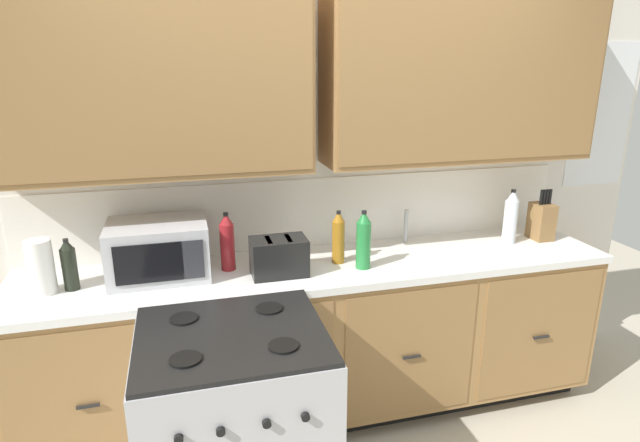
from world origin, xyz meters
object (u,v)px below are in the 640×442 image
bottle_red (227,242)px  microwave (159,250)px  bottle_dark (69,265)px  bottle_green (363,240)px  bottle_amber (338,238)px  paper_towel_roll (41,267)px  bottle_clear (511,217)px  knife_block (541,221)px  stove_range (237,431)px  toaster (279,257)px

bottle_red → microwave: bearing=179.7°
bottle_dark → microwave: bearing=8.2°
microwave → bottle_green: 1.03m
bottle_amber → bottle_green: bearing=-45.9°
microwave → bottle_dark: (-0.40, -0.06, -0.02)m
paper_towel_roll → bottle_clear: size_ratio=0.80×
bottle_clear → bottle_green: bearing=-171.3°
microwave → bottle_red: size_ratio=1.56×
knife_block → bottle_amber: 1.30m
microwave → bottle_amber: size_ratio=1.67×
stove_range → toaster: size_ratio=3.39×
knife_block → bottle_green: 1.20m
knife_block → paper_towel_roll: 2.73m
stove_range → microwave: 0.95m
bottle_clear → bottle_red: 1.65m
stove_range → bottle_amber: size_ratio=3.30×
bottle_green → bottle_red: 0.70m
stove_range → knife_block: bearing=19.4°
stove_range → bottle_clear: size_ratio=2.93×
toaster → bottle_green: 0.44m
paper_towel_roll → microwave: bearing=7.6°
stove_range → bottle_dark: 1.10m
toaster → paper_towel_roll: bearing=176.6°
toaster → bottle_amber: (0.34, 0.08, 0.04)m
stove_range → knife_block: knife_block is taller
bottle_amber → bottle_red: bearing=174.8°
microwave → paper_towel_roll: (-0.52, -0.07, -0.01)m
toaster → knife_block: bearing=4.6°
knife_block → bottle_clear: (-0.22, -0.01, 0.04)m
stove_range → toaster: (0.30, 0.55, 0.56)m
bottle_amber → bottle_green: 0.15m
bottle_clear → bottle_green: bottle_clear is taller
bottle_amber → bottle_clear: bearing=2.2°
microwave → toaster: size_ratio=1.71×
bottle_amber → bottle_green: (0.10, -0.11, 0.01)m
paper_towel_roll → bottle_amber: bearing=0.6°
bottle_green → bottle_red: bearing=166.8°
knife_block → bottle_dark: size_ratio=1.23×
toaster → paper_towel_roll: (-1.10, 0.07, 0.03)m
knife_block → bottle_clear: 0.23m
microwave → toaster: (0.58, -0.13, -0.04)m
stove_range → bottle_clear: bearing=21.5°
knife_block → microwave: bearing=179.9°
stove_range → paper_towel_roll: bearing=142.5°
paper_towel_roll → bottle_clear: (2.51, 0.06, 0.03)m
bottle_green → bottle_red: (-0.68, 0.16, -0.00)m
stove_range → bottle_dark: (-0.69, 0.63, 0.59)m
knife_block → bottle_dark: 2.62m
microwave → bottle_amber: bearing=-3.4°
bottle_green → bottle_red: size_ratio=1.01×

